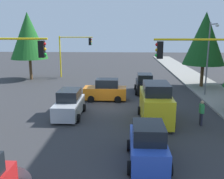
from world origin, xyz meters
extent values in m
plane|color=#353538|center=(0.00, 0.00, 0.00)|extent=(120.00, 120.00, 0.00)
cube|color=gray|center=(-5.00, 10.50, 0.07)|extent=(80.00, 4.00, 0.15)
cone|color=silver|center=(11.00, -3.00, 0.01)|extent=(0.01, 1.10, 1.10)
cylinder|color=yellow|center=(6.00, -5.25, 5.72)|extent=(0.12, 4.50, 0.12)
cube|color=black|center=(6.00, -3.36, 5.14)|extent=(0.36, 0.32, 0.96)
sphere|color=red|center=(6.00, -3.18, 5.44)|extent=(0.18, 0.18, 0.18)
sphere|color=yellow|center=(6.00, -3.18, 5.14)|extent=(0.18, 0.18, 0.18)
sphere|color=green|center=(6.00, -3.18, 4.84)|extent=(0.18, 0.18, 0.18)
cylinder|color=yellow|center=(-14.00, -7.50, 2.80)|extent=(0.18, 0.18, 5.60)
cylinder|color=yellow|center=(-14.00, -5.25, 5.45)|extent=(0.12, 4.50, 0.12)
cube|color=black|center=(-14.00, -3.36, 4.87)|extent=(0.36, 0.32, 0.96)
sphere|color=red|center=(-14.00, -3.18, 5.17)|extent=(0.18, 0.18, 0.18)
sphere|color=yellow|center=(-14.00, -3.18, 4.87)|extent=(0.18, 0.18, 0.18)
sphere|color=green|center=(-14.00, -3.18, 4.57)|extent=(0.18, 0.18, 0.18)
cylinder|color=yellow|center=(6.00, 5.25, 5.69)|extent=(0.12, 4.50, 0.12)
cube|color=black|center=(6.00, 3.36, 5.11)|extent=(0.36, 0.32, 0.96)
sphere|color=red|center=(6.00, 3.18, 5.41)|extent=(0.18, 0.18, 0.18)
sphere|color=yellow|center=(6.00, 3.18, 5.11)|extent=(0.18, 0.18, 0.18)
sphere|color=green|center=(6.00, 3.18, 4.81)|extent=(0.18, 0.18, 0.18)
cylinder|color=slate|center=(-4.00, 9.20, 3.50)|extent=(0.14, 0.14, 7.00)
cylinder|color=slate|center=(-3.10, 9.20, 6.80)|extent=(1.80, 0.10, 0.10)
ellipsoid|color=silver|center=(-2.20, 9.20, 6.65)|extent=(0.56, 0.28, 0.20)
cylinder|color=brown|center=(-8.00, 10.00, 1.41)|extent=(0.36, 0.36, 2.82)
cone|color=#19511E|center=(-8.00, 10.00, 5.43)|extent=(4.51, 4.51, 5.63)
cylinder|color=brown|center=(-12.00, -11.00, 1.47)|extent=(0.36, 0.36, 2.94)
cone|color=#1E6023|center=(-12.00, -11.00, 5.68)|extent=(4.70, 4.70, 5.88)
cube|color=yellow|center=(3.45, 3.54, 1.09)|extent=(4.80, 1.90, 1.85)
cube|color=black|center=(3.69, 3.54, 2.40)|extent=(2.50, 1.67, 0.76)
cylinder|color=black|center=(1.96, 2.53, 0.30)|extent=(0.60, 0.20, 0.60)
cylinder|color=black|center=(1.96, 4.55, 0.30)|extent=(0.60, 0.20, 0.60)
cylinder|color=black|center=(4.93, 2.53, 0.30)|extent=(0.60, 0.20, 0.60)
cylinder|color=black|center=(4.93, 4.55, 0.30)|extent=(0.60, 0.20, 0.60)
cube|color=orange|center=(-2.00, -0.39, 0.69)|extent=(1.63, 3.84, 1.05)
cube|color=black|center=(-2.00, -0.20, 1.60)|extent=(1.43, 2.00, 0.76)
cylinder|color=black|center=(-1.12, -1.58, 0.30)|extent=(0.20, 0.60, 0.60)
cylinder|color=black|center=(-2.88, -1.58, 0.30)|extent=(0.20, 0.60, 0.60)
cylinder|color=black|center=(-1.12, 0.80, 0.30)|extent=(0.20, 0.60, 0.60)
cylinder|color=black|center=(-2.88, 0.80, 0.30)|extent=(0.20, 0.60, 0.60)
cube|color=black|center=(-5.25, 3.42, 0.69)|extent=(3.82, 1.64, 1.05)
cube|color=black|center=(-5.06, 3.42, 1.60)|extent=(1.99, 1.44, 0.76)
cylinder|color=black|center=(-6.43, 2.54, 0.30)|extent=(0.60, 0.20, 0.60)
cylinder|color=black|center=(-6.43, 4.30, 0.30)|extent=(0.60, 0.20, 0.60)
cylinder|color=black|center=(-4.07, 2.54, 0.30)|extent=(0.60, 0.20, 0.60)
cylinder|color=black|center=(-4.07, 4.30, 0.30)|extent=(0.60, 0.20, 0.60)
cube|color=#B2B5BA|center=(2.74, -2.65, 0.69)|extent=(4.07, 1.65, 1.05)
cube|color=black|center=(2.54, -2.65, 1.60)|extent=(2.12, 1.46, 0.76)
cylinder|color=black|center=(4.01, -1.76, 0.30)|extent=(0.60, 0.20, 0.60)
cylinder|color=black|center=(4.01, -3.54, 0.30)|extent=(0.60, 0.20, 0.60)
cylinder|color=black|center=(1.48, -1.76, 0.30)|extent=(0.60, 0.20, 0.60)
cylinder|color=black|center=(1.48, -3.54, 0.30)|extent=(0.60, 0.20, 0.60)
cube|color=blue|center=(9.24, 2.54, 0.69)|extent=(3.62, 1.63, 1.05)
cube|color=black|center=(9.43, 2.54, 1.60)|extent=(1.88, 1.43, 0.76)
cylinder|color=black|center=(8.12, 1.67, 0.30)|extent=(0.60, 0.20, 0.60)
cylinder|color=black|center=(8.12, 3.41, 0.30)|extent=(0.60, 0.20, 0.60)
cylinder|color=black|center=(10.37, 1.67, 0.30)|extent=(0.60, 0.20, 0.60)
cylinder|color=black|center=(10.37, 3.41, 0.30)|extent=(0.60, 0.20, 0.60)
cylinder|color=#262638|center=(4.17, 6.53, 0.42)|extent=(0.16, 0.16, 0.85)
cylinder|color=#262638|center=(3.97, 6.53, 0.42)|extent=(0.16, 0.16, 0.85)
cube|color=green|center=(4.07, 6.53, 1.15)|extent=(0.40, 0.24, 0.60)
sphere|color=tan|center=(4.07, 6.53, 1.59)|extent=(0.22, 0.22, 0.22)
camera|label=1|loc=(20.40, 1.44, 6.06)|focal=40.59mm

